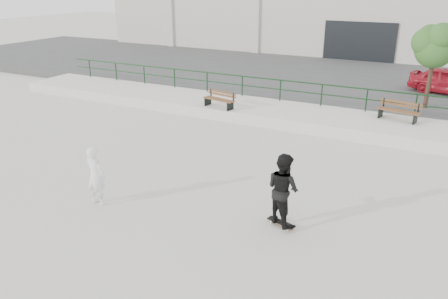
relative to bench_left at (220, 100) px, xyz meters
The scene contains 10 objects.
ground 9.02m from the bench_left, 70.26° to the right, with size 120.00×120.00×0.00m, color #BAB6AA.
ledge 3.27m from the bench_left, 18.99° to the left, with size 30.00×3.00×0.50m, color beige.
parking_strip 10.03m from the bench_left, 72.36° to the left, with size 60.00×14.00×0.50m, color #3F3F3F.
railing 3.85m from the bench_left, 37.69° to the left, with size 28.00×0.06×1.03m.
bench_left is the anchor object (origin of this frame).
bench_right 7.64m from the bench_left, 12.66° to the left, with size 1.76×0.82×0.78m.
tree 9.70m from the bench_left, 27.10° to the left, with size 2.12×1.88×3.77m.
skateboard 9.61m from the bench_left, 52.65° to the right, with size 0.80×0.41×0.09m.
standing_skater 9.58m from the bench_left, 52.65° to the right, with size 0.92×0.72×1.89m, color black.
seated_skater 8.91m from the bench_left, 84.88° to the right, with size 0.63×0.41×1.72m, color white.
Camera 1 is at (5.95, -8.55, 5.92)m, focal length 35.00 mm.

